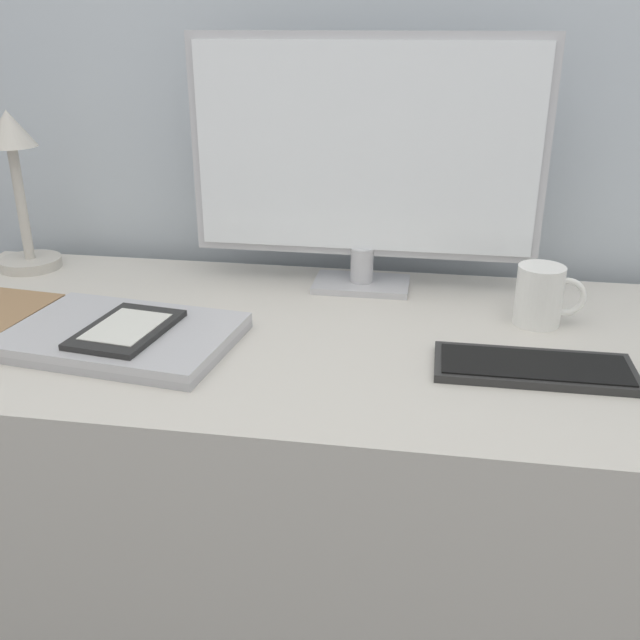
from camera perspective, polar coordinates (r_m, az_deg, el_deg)
The scene contains 8 objects.
wall_back at distance 1.44m, azimuth 3.93°, elevation 22.66°, with size 3.60×0.05×2.40m.
desk at distance 1.34m, azimuth 1.22°, elevation -15.74°, with size 1.55×0.64×0.74m.
monitor at distance 1.28m, azimuth 3.59°, elevation 12.84°, with size 0.63×0.11×0.45m.
keyboard at distance 1.06m, azimuth 16.73°, elevation -3.66°, with size 0.28×0.12×0.01m.
laptop at distance 1.15m, azimuth -15.48°, elevation -1.24°, with size 0.36×0.27×0.03m.
ereader at distance 1.12m, azimuth -15.23°, elevation -0.71°, with size 0.14×0.19×0.01m.
desk_lamp at distance 1.52m, azimuth -23.12°, elevation 10.66°, with size 0.12×0.12×0.31m.
coffee_mug at distance 1.22m, azimuth 17.25°, elevation 1.89°, with size 0.11×0.08×0.10m.
Camera 1 is at (0.14, -0.85, 1.21)m, focal length 40.00 mm.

